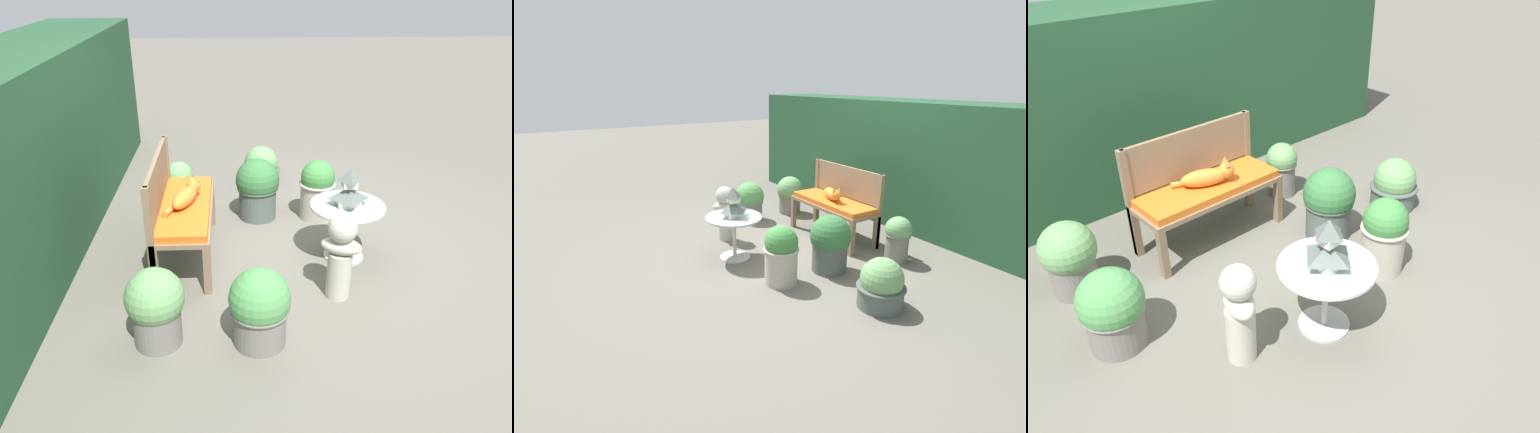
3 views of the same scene
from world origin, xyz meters
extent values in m
plane|color=#666056|center=(0.00, 0.00, 0.00)|extent=(30.00, 30.00, 0.00)
cube|color=#234C2D|center=(0.00, 2.42, 0.87)|extent=(6.40, 1.03, 1.73)
cube|color=#7F664C|center=(-0.70, 0.75, 0.21)|extent=(0.06, 0.06, 0.42)
cube|color=#7F664C|center=(0.49, 0.75, 0.21)|extent=(0.06, 0.06, 0.42)
cube|color=#7F664C|center=(-0.70, 1.17, 0.21)|extent=(0.06, 0.06, 0.42)
cube|color=#7F664C|center=(0.49, 1.17, 0.21)|extent=(0.06, 0.06, 0.42)
cube|color=#7F664C|center=(-0.10, 0.96, 0.44)|extent=(1.25, 0.47, 0.04)
cube|color=orange|center=(-0.10, 0.96, 0.49)|extent=(1.20, 0.43, 0.06)
cube|color=#7F664C|center=(-0.70, 1.18, 0.47)|extent=(0.06, 0.06, 0.94)
cube|color=#7F664C|center=(0.50, 1.18, 0.47)|extent=(0.06, 0.06, 0.94)
cube|color=#7F664C|center=(-0.10, 1.18, 0.74)|extent=(1.20, 0.04, 0.40)
ellipsoid|color=orange|center=(-0.13, 0.95, 0.59)|extent=(0.42, 0.27, 0.14)
sphere|color=orange|center=(0.04, 0.88, 0.63)|extent=(0.13, 0.13, 0.13)
cone|color=orange|center=(0.06, 0.92, 0.71)|extent=(0.05, 0.05, 0.06)
cone|color=orange|center=(0.03, 0.85, 0.71)|extent=(0.05, 0.05, 0.06)
cylinder|color=orange|center=(-0.26, 1.06, 0.55)|extent=(0.22, 0.12, 0.05)
cylinder|color=#B7B7B2|center=(-0.19, -0.45, 0.01)|extent=(0.36, 0.36, 0.02)
cylinder|color=#B7B7B2|center=(-0.19, -0.45, 0.25)|extent=(0.04, 0.04, 0.51)
cylinder|color=silver|center=(-0.19, -0.45, 0.51)|extent=(0.65, 0.65, 0.01)
torus|color=#B7B7B2|center=(-0.19, -0.45, 0.50)|extent=(0.65, 0.65, 0.02)
cube|color=silver|center=(-0.19, -0.45, 0.55)|extent=(0.19, 0.19, 0.06)
pyramid|color=#56605B|center=(-0.19, -0.45, 0.63)|extent=(0.26, 0.26, 0.10)
cube|color=silver|center=(-0.19, -0.45, 0.72)|extent=(0.12, 0.12, 0.06)
pyramid|color=#56605B|center=(-0.19, -0.45, 0.80)|extent=(0.16, 0.16, 0.12)
cylinder|color=#B7B2A3|center=(-0.78, -0.28, 0.20)|extent=(0.19, 0.19, 0.39)
ellipsoid|color=#B7B2A3|center=(-0.78, -0.28, 0.45)|extent=(0.29, 0.36, 0.12)
sphere|color=#B7B2A3|center=(-0.78, -0.28, 0.60)|extent=(0.23, 0.23, 0.23)
cylinder|color=slate|center=(-1.26, 1.08, 0.15)|extent=(0.33, 0.33, 0.31)
torus|color=slate|center=(-1.26, 1.08, 0.29)|extent=(0.37, 0.37, 0.03)
sphere|color=#66995B|center=(-1.26, 1.08, 0.38)|extent=(0.41, 0.41, 0.41)
cylinder|color=#ADA393|center=(0.61, -0.32, 0.19)|extent=(0.34, 0.34, 0.39)
torus|color=#ADA393|center=(0.61, -0.32, 0.38)|extent=(0.37, 0.37, 0.03)
sphere|color=#3D7F3D|center=(0.61, -0.32, 0.45)|extent=(0.35, 0.35, 0.35)
cylinder|color=#4C5651|center=(0.65, 0.29, 0.17)|extent=(0.38, 0.38, 0.33)
torus|color=#4C5651|center=(0.65, 0.29, 0.32)|extent=(0.42, 0.42, 0.03)
sphere|color=#336B38|center=(0.65, 0.29, 0.41)|extent=(0.45, 0.45, 0.45)
cylinder|color=slate|center=(0.87, 1.11, 0.17)|extent=(0.26, 0.26, 0.33)
torus|color=slate|center=(0.87, 1.11, 0.32)|extent=(0.29, 0.29, 0.03)
sphere|color=#66995B|center=(0.87, 1.11, 0.39)|extent=(0.30, 0.30, 0.30)
cylinder|color=#4C5651|center=(1.48, 0.20, 0.11)|extent=(0.42, 0.42, 0.21)
torus|color=#4C5651|center=(1.48, 0.20, 0.20)|extent=(0.46, 0.46, 0.03)
sphere|color=#66995B|center=(1.48, 0.20, 0.28)|extent=(0.40, 0.40, 0.40)
cylinder|color=slate|center=(-1.29, 0.37, 0.14)|extent=(0.37, 0.37, 0.29)
torus|color=slate|center=(-1.29, 0.37, 0.27)|extent=(0.41, 0.41, 0.03)
sphere|color=#4C8E4C|center=(-1.29, 0.37, 0.36)|extent=(0.43, 0.43, 0.43)
camera|label=1|loc=(-4.03, 0.54, 2.37)|focal=35.00mm
camera|label=2|loc=(3.70, -2.40, 2.00)|focal=28.00mm
camera|label=3|loc=(-2.14, -2.10, 2.46)|focal=35.00mm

